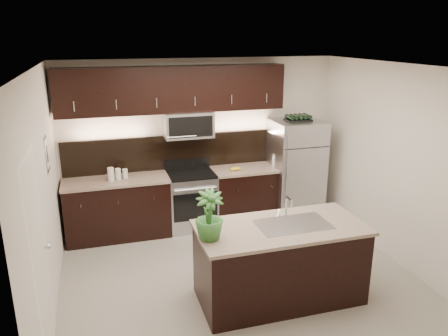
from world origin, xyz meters
The scene contains 12 objects.
ground centered at (0.00, 0.00, 0.00)m, with size 4.50×4.50×0.00m, color gray.
room_walls centered at (-0.11, -0.04, 1.70)m, with size 4.52×4.02×2.71m.
counter_run centered at (-0.46, 1.69, 0.47)m, with size 3.51×0.65×0.94m.
upper_fixtures centered at (-0.43, 1.84, 2.14)m, with size 3.49×0.40×1.66m.
island centered at (0.32, -0.57, 0.47)m, with size 1.96×0.96×0.94m.
sink_faucet centered at (0.47, -0.56, 0.96)m, with size 0.84×0.50×0.28m.
refrigerator centered at (1.55, 1.63, 0.85)m, with size 0.82×0.74×1.69m, color #B2B2B7.
wine_rack centered at (1.55, 1.63, 1.74)m, with size 0.42×0.26×0.10m.
plant centered at (-0.55, -0.65, 1.21)m, with size 0.30×0.30×0.54m, color #2E6327.
canisters centered at (-1.40, 1.67, 1.03)m, with size 0.30×0.15×0.21m.
french_press centered at (1.17, 1.64, 1.05)m, with size 0.10×0.10×0.29m.
bananas centered at (0.42, 1.61, 0.97)m, with size 0.18×0.14×0.06m, color gold.
Camera 1 is at (-1.62, -4.80, 3.06)m, focal length 35.00 mm.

